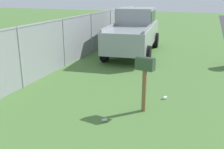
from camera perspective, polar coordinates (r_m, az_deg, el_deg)
mailbox at (r=6.40m, az=7.04°, el=1.28°), size 0.29×0.48×1.38m
pickup_truck at (r=12.89m, az=4.73°, el=9.48°), size 5.55×2.47×2.09m
fence_section at (r=11.69m, az=-7.08°, el=8.14°), size 18.25×0.07×1.88m
litter_can_midfield_b at (r=6.20m, az=-1.63°, el=-9.65°), size 0.13×0.13×0.07m
litter_cup_midfield_a at (r=7.54m, az=11.16°, el=-4.86°), size 0.13×0.12×0.08m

